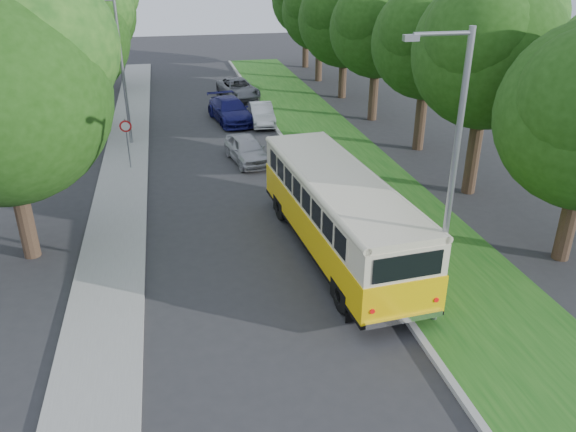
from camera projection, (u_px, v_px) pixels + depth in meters
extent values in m
plane|color=#2B2B2E|center=(268.00, 292.00, 17.24)|extent=(120.00, 120.00, 0.00)
cube|color=gray|center=(334.00, 213.00, 22.31)|extent=(0.20, 70.00, 0.15)
cube|color=#1A5215|center=(390.00, 208.00, 22.77)|extent=(4.50, 70.00, 0.13)
cube|color=gray|center=(116.00, 234.00, 20.71)|extent=(2.20, 70.00, 0.12)
cylinder|color=#332319|center=(570.00, 214.00, 18.47)|extent=(0.56, 0.56, 3.35)
cylinder|color=#332319|center=(475.00, 145.00, 23.54)|extent=(0.56, 0.56, 4.26)
sphere|color=#19400E|center=(488.00, 53.00, 21.93)|extent=(5.98, 5.98, 5.98)
sphere|color=#19400E|center=(509.00, 18.00, 22.15)|extent=(4.49, 4.49, 4.49)
sphere|color=#19400E|center=(480.00, 36.00, 20.78)|extent=(4.19, 4.19, 4.19)
cylinder|color=#332319|center=(421.00, 112.00, 28.97)|extent=(0.56, 0.56, 3.95)
sphere|color=#19400E|center=(428.00, 42.00, 27.47)|extent=(5.61, 5.61, 5.61)
sphere|color=#19400E|center=(444.00, 16.00, 27.68)|extent=(4.21, 4.21, 4.21)
sphere|color=#19400E|center=(420.00, 29.00, 26.39)|extent=(3.92, 3.92, 3.92)
cylinder|color=#332319|center=(374.00, 89.00, 34.22)|extent=(0.56, 0.56, 3.86)
sphere|color=#19400E|center=(378.00, 29.00, 32.74)|extent=(5.64, 5.64, 5.64)
sphere|color=#19400E|center=(391.00, 7.00, 32.94)|extent=(4.23, 4.23, 4.23)
sphere|color=#19400E|center=(369.00, 18.00, 31.65)|extent=(3.95, 3.95, 3.95)
cylinder|color=#332319|center=(343.00, 72.00, 39.57)|extent=(0.56, 0.56, 3.58)
sphere|color=#19400E|center=(345.00, 20.00, 38.06)|extent=(6.36, 6.36, 6.36)
sphere|color=#19400E|center=(335.00, 8.00, 36.83)|extent=(4.45, 4.45, 4.45)
cylinder|color=#332319|center=(319.00, 57.00, 44.82)|extent=(0.56, 0.56, 3.68)
sphere|color=#19400E|center=(320.00, 12.00, 43.34)|extent=(5.91, 5.91, 5.91)
sphere|color=#19400E|center=(311.00, 2.00, 42.21)|extent=(4.14, 4.14, 4.14)
cylinder|color=#332319|center=(306.00, 44.00, 50.12)|extent=(0.56, 0.56, 4.05)
sphere|color=#19400E|center=(306.00, 0.00, 48.56)|extent=(5.97, 5.97, 5.97)
cylinder|color=#332319|center=(22.00, 207.00, 18.55)|extent=(0.56, 0.56, 3.68)
sphere|color=#19400E|center=(35.00, 44.00, 17.22)|extent=(5.10, 5.10, 5.10)
cylinder|color=#332319|center=(75.00, 105.00, 30.93)|extent=(0.56, 0.56, 3.68)
sphere|color=#19400E|center=(63.00, 35.00, 29.34)|extent=(6.80, 6.80, 6.80)
sphere|color=#19400E|center=(85.00, 6.00, 29.59)|extent=(5.10, 5.10, 5.10)
sphere|color=#19400E|center=(37.00, 20.00, 28.03)|extent=(4.76, 4.76, 4.76)
cylinder|color=#332319|center=(95.00, 66.00, 41.53)|extent=(0.56, 0.56, 3.68)
sphere|color=#19400E|center=(87.00, 13.00, 39.95)|extent=(6.80, 6.80, 6.80)
sphere|color=#19400E|center=(69.00, 1.00, 38.64)|extent=(4.76, 4.76, 4.76)
cylinder|color=gray|center=(451.00, 192.00, 14.14)|extent=(0.16, 0.16, 8.00)
cylinder|color=gray|center=(443.00, 34.00, 12.37)|extent=(1.40, 0.10, 0.10)
cube|color=gray|center=(411.00, 38.00, 12.25)|extent=(0.35, 0.16, 0.14)
cylinder|color=gray|center=(123.00, 75.00, 28.90)|extent=(0.16, 0.16, 7.50)
cylinder|color=gray|center=(99.00, 0.00, 27.23)|extent=(1.40, 0.10, 0.10)
cube|color=gray|center=(83.00, 2.00, 27.12)|extent=(0.35, 0.16, 0.14)
cylinder|color=gray|center=(128.00, 145.00, 26.45)|extent=(0.06, 0.06, 2.50)
cone|color=red|center=(125.00, 126.00, 26.03)|extent=(0.56, 0.02, 0.56)
cone|color=white|center=(125.00, 126.00, 26.01)|extent=(0.40, 0.02, 0.40)
imported|color=#AFAEB3|center=(247.00, 149.00, 27.70)|extent=(2.13, 4.02, 1.30)
imported|color=silver|center=(262.00, 114.00, 33.86)|extent=(1.48, 3.80, 1.23)
imported|color=navy|center=(230.00, 110.00, 34.30)|extent=(2.74, 5.15, 1.42)
imported|color=slate|center=(238.00, 89.00, 39.89)|extent=(2.90, 5.10, 1.34)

